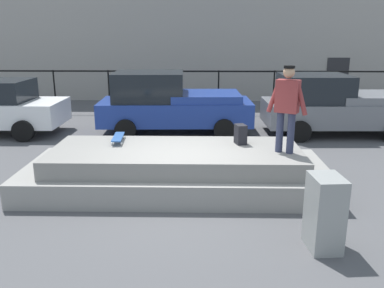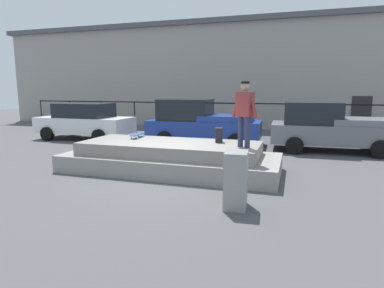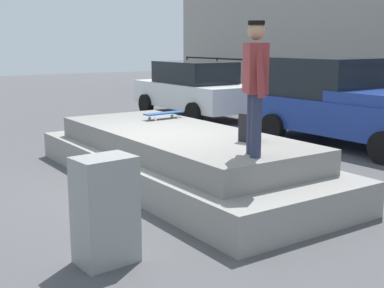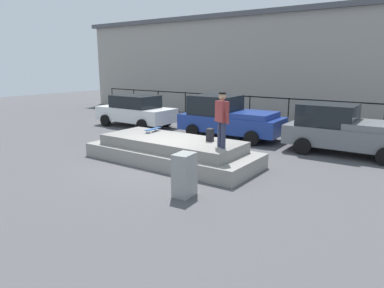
{
  "view_description": "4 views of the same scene",
  "coord_description": "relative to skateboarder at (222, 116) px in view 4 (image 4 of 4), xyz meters",
  "views": [
    {
      "loc": [
        0.38,
        -7.42,
        3.15
      ],
      "look_at": [
        0.19,
        1.55,
        0.64
      ],
      "focal_mm": 37.77,
      "sensor_mm": 36.0,
      "label": 1
    },
    {
      "loc": [
        3.28,
        -8.13,
        2.33
      ],
      "look_at": [
        0.2,
        1.59,
        0.63
      ],
      "focal_mm": 30.43,
      "sensor_mm": 36.0,
      "label": 2
    },
    {
      "loc": [
        6.96,
        -4.05,
        2.28
      ],
      "look_at": [
        -0.56,
        1.06,
        0.49
      ],
      "focal_mm": 48.25,
      "sensor_mm": 36.0,
      "label": 3
    },
    {
      "loc": [
        7.38,
        -8.88,
        3.36
      ],
      "look_at": [
        0.37,
        1.04,
        0.59
      ],
      "focal_mm": 32.88,
      "sensor_mm": 36.0,
      "label": 4
    }
  ],
  "objects": [
    {
      "name": "skateboarder",
      "position": [
        0.0,
        0.0,
        0.0
      ],
      "size": [
        0.75,
        0.46,
        1.69
      ],
      "color": "#2D334C",
      "rests_on": "concrete_ledge"
    },
    {
      "name": "ground_plane",
      "position": [
        -2.04,
        -0.25,
        -1.82
      ],
      "size": [
        60.0,
        60.0,
        0.0
      ],
      "primitive_type": "plane",
      "color": "#4C4C4F"
    },
    {
      "name": "fence_row",
      "position": [
        -2.04,
        8.32,
        -0.62
      ],
      "size": [
        24.06,
        0.06,
        1.69
      ],
      "color": "black",
      "rests_on": "ground_plane"
    },
    {
      "name": "car_blue_pickup_mid",
      "position": [
        -2.62,
        5.01,
        -0.87
      ],
      "size": [
        4.83,
        2.28,
        1.93
      ],
      "color": "navy",
      "rests_on": "ground_plane"
    },
    {
      "name": "warehouse_building",
      "position": [
        -2.04,
        15.61,
        1.45
      ],
      "size": [
        34.07,
        9.21,
        6.53
      ],
      "color": "gray",
      "rests_on": "ground_plane"
    },
    {
      "name": "backpack",
      "position": [
        -0.81,
        0.61,
        -0.77
      ],
      "size": [
        0.27,
        0.32,
        0.42
      ],
      "primitive_type": "cube",
      "rotation": [
        0.0,
        0.0,
        1.84
      ],
      "color": "black",
      "rests_on": "concrete_ledge"
    },
    {
      "name": "utility_box",
      "position": [
        0.19,
        -2.17,
        -1.25
      ],
      "size": [
        0.49,
        0.63,
        1.14
      ],
      "primitive_type": "cube",
      "rotation": [
        0.0,
        0.0,
        0.08
      ],
      "color": "gray",
      "rests_on": "ground_plane"
    },
    {
      "name": "car_grey_pickup_far",
      "position": [
        2.51,
        4.93,
        -0.89
      ],
      "size": [
        4.59,
        2.3,
        1.87
      ],
      "color": "slate",
      "rests_on": "ground_plane"
    },
    {
      "name": "concrete_ledge",
      "position": [
        -2.15,
        0.23,
        -1.44
      ],
      "size": [
        6.2,
        2.47,
        0.85
      ],
      "color": "gray",
      "rests_on": "ground_plane"
    },
    {
      "name": "skateboard",
      "position": [
        -3.44,
        0.73,
        -0.87
      ],
      "size": [
        0.27,
        0.82,
        0.12
      ],
      "color": "#264C8C",
      "rests_on": "concrete_ledge"
    },
    {
      "name": "car_white_sedan_near",
      "position": [
        -8.27,
        4.76,
        -0.95
      ],
      "size": [
        4.49,
        2.16,
        1.7
      ],
      "color": "white",
      "rests_on": "ground_plane"
    }
  ]
}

